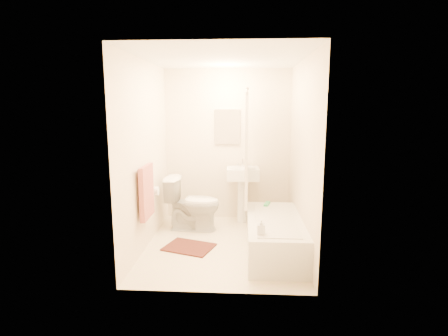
# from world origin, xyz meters

# --- Properties ---
(floor) EXTENTS (2.40, 2.40, 0.00)m
(floor) POSITION_xyz_m (0.00, 0.00, 0.00)
(floor) COLOR beige
(floor) RESTS_ON ground
(ceiling) EXTENTS (2.40, 2.40, 0.00)m
(ceiling) POSITION_xyz_m (0.00, 0.00, 2.40)
(ceiling) COLOR white
(ceiling) RESTS_ON ground
(wall_back) EXTENTS (2.00, 0.02, 2.40)m
(wall_back) POSITION_xyz_m (0.00, 1.20, 1.20)
(wall_back) COLOR beige
(wall_back) RESTS_ON ground
(wall_left) EXTENTS (0.02, 2.40, 2.40)m
(wall_left) POSITION_xyz_m (-1.00, 0.00, 1.20)
(wall_left) COLOR beige
(wall_left) RESTS_ON ground
(wall_right) EXTENTS (0.02, 2.40, 2.40)m
(wall_right) POSITION_xyz_m (1.00, 0.00, 1.20)
(wall_right) COLOR beige
(wall_right) RESTS_ON ground
(mirror) EXTENTS (0.40, 0.03, 0.55)m
(mirror) POSITION_xyz_m (0.00, 1.18, 1.50)
(mirror) COLOR white
(mirror) RESTS_ON wall_back
(curtain_rod) EXTENTS (0.03, 1.70, 0.03)m
(curtain_rod) POSITION_xyz_m (0.30, 0.10, 2.00)
(curtain_rod) COLOR silver
(curtain_rod) RESTS_ON wall_back
(shower_curtain) EXTENTS (0.04, 0.80, 1.55)m
(shower_curtain) POSITION_xyz_m (0.30, 0.50, 1.22)
(shower_curtain) COLOR silver
(shower_curtain) RESTS_ON curtain_rod
(towel_bar) EXTENTS (0.02, 0.60, 0.02)m
(towel_bar) POSITION_xyz_m (-0.96, -0.25, 1.10)
(towel_bar) COLOR silver
(towel_bar) RESTS_ON wall_left
(towel) EXTENTS (0.06, 0.45, 0.66)m
(towel) POSITION_xyz_m (-0.93, -0.25, 0.78)
(towel) COLOR #CC7266
(towel) RESTS_ON towel_bar
(toilet_paper) EXTENTS (0.11, 0.12, 0.12)m
(toilet_paper) POSITION_xyz_m (-0.93, 0.12, 0.70)
(toilet_paper) COLOR white
(toilet_paper) RESTS_ON wall_left
(toilet) EXTENTS (0.83, 0.50, 0.79)m
(toilet) POSITION_xyz_m (-0.48, 0.60, 0.39)
(toilet) COLOR silver
(toilet) RESTS_ON floor
(sink) EXTENTS (0.51, 0.42, 0.96)m
(sink) POSITION_xyz_m (0.25, 0.95, 0.48)
(sink) COLOR white
(sink) RESTS_ON floor
(bathtub) EXTENTS (0.67, 1.54, 0.43)m
(bathtub) POSITION_xyz_m (0.66, -0.17, 0.22)
(bathtub) COLOR silver
(bathtub) RESTS_ON floor
(bath_mat) EXTENTS (0.72, 0.62, 0.02)m
(bath_mat) POSITION_xyz_m (-0.44, -0.11, 0.01)
(bath_mat) COLOR #522D1F
(bath_mat) RESTS_ON floor
(soap_bottle) EXTENTS (0.09, 0.09, 0.17)m
(soap_bottle) POSITION_xyz_m (0.47, -0.73, 0.52)
(soap_bottle) COLOR silver
(soap_bottle) RESTS_ON bathtub
(scrub_brush) EXTENTS (0.11, 0.20, 0.04)m
(scrub_brush) POSITION_xyz_m (0.60, 0.43, 0.45)
(scrub_brush) COLOR #42BC6A
(scrub_brush) RESTS_ON bathtub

